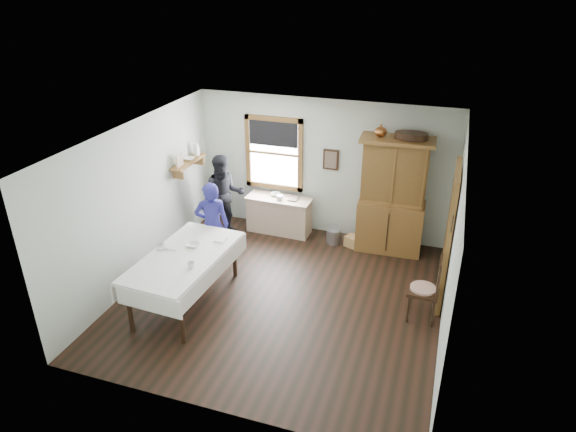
{
  "coord_description": "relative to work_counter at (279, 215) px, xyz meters",
  "views": [
    {
      "loc": [
        2.27,
        -6.56,
        4.86
      ],
      "look_at": [
        0.01,
        0.3,
        1.34
      ],
      "focal_mm": 32.0,
      "sensor_mm": 36.0,
      "label": 1
    }
  ],
  "objects": [
    {
      "name": "shelf_bowl",
      "position": [
        -1.57,
        -0.62,
        1.23
      ],
      "size": [
        0.22,
        0.22,
        0.05
      ],
      "primitive_type": "imported",
      "color": "white",
      "rests_on": "wall_shelf"
    },
    {
      "name": "wicker_basket",
      "position": [
        1.58,
        -0.14,
        -0.27
      ],
      "size": [
        0.42,
        0.36,
        0.2
      ],
      "primitive_type": "cube",
      "rotation": [
        0.0,
        0.0,
        -0.39
      ],
      "color": "#A8814C",
      "rests_on": "room"
    },
    {
      "name": "room",
      "position": [
        0.8,
        -2.17,
        0.98
      ],
      "size": [
        5.01,
        5.01,
        2.7
      ],
      "color": "black",
      "rests_on": "ground"
    },
    {
      "name": "spindle_chair",
      "position": [
        2.99,
        -2.0,
        0.16
      ],
      "size": [
        0.51,
        0.51,
        1.07
      ],
      "primitive_type": "cube",
      "rotation": [
        0.0,
        0.0,
        -0.03
      ],
      "color": "black",
      "rests_on": "room"
    },
    {
      "name": "china_hutch",
      "position": [
        2.2,
        -0.04,
        0.73
      ],
      "size": [
        1.31,
        0.66,
        2.19
      ],
      "primitive_type": "cube",
      "rotation": [
        0.0,
        0.0,
        0.04
      ],
      "color": "brown",
      "rests_on": "room"
    },
    {
      "name": "doorway",
      "position": [
        3.26,
        -1.32,
        0.79
      ],
      "size": [
        0.09,
        1.14,
        2.22
      ],
      "color": "#3F382D",
      "rests_on": "room"
    },
    {
      "name": "rug_beater",
      "position": [
        3.25,
        -1.87,
        1.35
      ],
      "size": [
        0.01,
        0.27,
        0.27
      ],
      "primitive_type": "torus",
      "rotation": [
        0.0,
        1.57,
        0.0
      ],
      "color": "black",
      "rests_on": "room"
    },
    {
      "name": "counter_bowl",
      "position": [
        -0.11,
        0.08,
        0.4
      ],
      "size": [
        0.22,
        0.22,
        0.06
      ],
      "primitive_type": "imported",
      "rotation": [
        0.0,
        0.0,
        -0.17
      ],
      "color": "white",
      "rests_on": "work_counter"
    },
    {
      "name": "table_cup_a",
      "position": [
        -1.03,
        -2.7,
        0.53
      ],
      "size": [
        0.16,
        0.16,
        0.1
      ],
      "primitive_type": "imported",
      "rotation": [
        0.0,
        0.0,
        -0.29
      ],
      "color": "white",
      "rests_on": "dining_table"
    },
    {
      "name": "woman_blue",
      "position": [
        -0.67,
        -1.61,
        0.38
      ],
      "size": [
        0.64,
        0.54,
        1.49
      ],
      "primitive_type": "imported",
      "rotation": [
        0.0,
        0.0,
        3.54
      ],
      "color": "navy",
      "rests_on": "room"
    },
    {
      "name": "pail",
      "position": [
        1.16,
        -0.13,
        -0.23
      ],
      "size": [
        0.33,
        0.33,
        0.29
      ],
      "primitive_type": "cube",
      "rotation": [
        0.0,
        0.0,
        0.24
      ],
      "color": "gray",
      "rests_on": "room"
    },
    {
      "name": "framed_picture",
      "position": [
        0.95,
        0.29,
        1.18
      ],
      "size": [
        0.3,
        0.04,
        0.4
      ],
      "primitive_type": "cube",
      "color": "black",
      "rests_on": "room"
    },
    {
      "name": "dining_table",
      "position": [
        -0.6,
        -2.75,
        0.05
      ],
      "size": [
        1.24,
        2.18,
        0.85
      ],
      "primitive_type": "cube",
      "rotation": [
        0.0,
        0.0,
        -0.06
      ],
      "color": "white",
      "rests_on": "room"
    },
    {
      "name": "work_counter",
      "position": [
        0.0,
        0.0,
        0.0
      ],
      "size": [
        1.31,
        0.53,
        0.74
      ],
      "primitive_type": "cube",
      "rotation": [
        0.0,
        0.0,
        -0.03
      ],
      "color": "tan",
      "rests_on": "room"
    },
    {
      "name": "figure_dark",
      "position": [
        -0.99,
        -0.41,
        0.39
      ],
      "size": [
        0.93,
        0.87,
        1.52
      ],
      "primitive_type": "imported",
      "rotation": [
        0.0,
        0.0,
        0.51
      ],
      "color": "black",
      "rests_on": "room"
    },
    {
      "name": "table_bowl",
      "position": [
        -0.6,
        -2.45,
        0.5
      ],
      "size": [
        0.24,
        0.24,
        0.06
      ],
      "primitive_type": "imported",
      "rotation": [
        0.0,
        0.0,
        0.05
      ],
      "color": "white",
      "rests_on": "dining_table"
    },
    {
      "name": "window",
      "position": [
        -0.2,
        0.29,
        1.26
      ],
      "size": [
        1.18,
        0.07,
        1.48
      ],
      "color": "white",
      "rests_on": "room"
    },
    {
      "name": "table_cup_b",
      "position": [
        -0.32,
        -3.04,
        0.53
      ],
      "size": [
        0.12,
        0.12,
        0.1
      ],
      "primitive_type": "imported",
      "rotation": [
        0.0,
        0.0,
        -0.08
      ],
      "color": "white",
      "rests_on": "dining_table"
    },
    {
      "name": "counter_book",
      "position": [
        0.19,
        0.03,
        0.38
      ],
      "size": [
        0.16,
        0.21,
        0.02
      ],
      "primitive_type": "imported",
      "rotation": [
        0.0,
        0.0,
        0.04
      ],
      "color": "brown",
      "rests_on": "work_counter"
    },
    {
      "name": "wall_shelf",
      "position": [
        -1.57,
        -0.64,
        1.2
      ],
      "size": [
        0.24,
        1.0,
        0.44
      ],
      "color": "brown",
      "rests_on": "room"
    }
  ]
}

